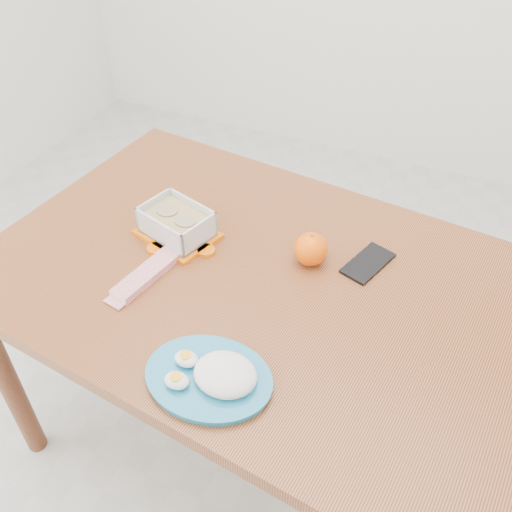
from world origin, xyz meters
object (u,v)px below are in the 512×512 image
at_px(orange_fruit, 311,249).
at_px(smartphone, 368,263).
at_px(dining_table, 256,299).
at_px(food_container, 177,224).
at_px(rice_plate, 214,375).

distance_m(orange_fruit, smartphone, 0.15).
height_order(dining_table, food_container, food_container).
height_order(dining_table, orange_fruit, orange_fruit).
height_order(dining_table, rice_plate, rice_plate).
bearing_deg(dining_table, orange_fruit, 49.53).
relative_size(dining_table, rice_plate, 5.21).
relative_size(food_container, smartphone, 1.59).
distance_m(dining_table, orange_fruit, 0.19).
relative_size(orange_fruit, rice_plate, 0.31).
height_order(dining_table, smartphone, smartphone).
bearing_deg(rice_plate, orange_fruit, 79.23).
xyz_separation_m(dining_table, rice_plate, (0.05, -0.32, 0.11)).
xyz_separation_m(orange_fruit, smartphone, (0.14, 0.05, -0.04)).
bearing_deg(orange_fruit, food_container, -173.11).
bearing_deg(orange_fruit, rice_plate, -97.55).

